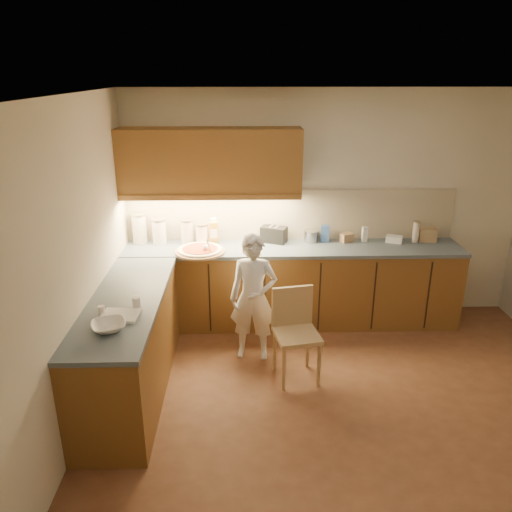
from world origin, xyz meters
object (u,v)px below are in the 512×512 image
object	(u,v)px
wooden_chair	(295,327)
oil_jug	(214,232)
pizza_on_board	(200,250)
toaster	(274,234)
child	(253,298)

from	to	relation	value
wooden_chair	oil_jug	distance (m)	1.58
pizza_on_board	oil_jug	world-z (taller)	oil_jug
toaster	pizza_on_board	bearing A→B (deg)	-133.95
pizza_on_board	wooden_chair	world-z (taller)	pizza_on_board
child	pizza_on_board	bearing A→B (deg)	141.21
pizza_on_board	child	xyz separation A→B (m)	(0.56, -0.58, -0.29)
pizza_on_board	wooden_chair	bearing A→B (deg)	-44.92
wooden_chair	oil_jug	world-z (taller)	oil_jug
pizza_on_board	oil_jug	distance (m)	0.35
child	wooden_chair	xyz separation A→B (m)	(0.38, -0.36, -0.14)
oil_jug	child	bearing A→B (deg)	-64.18
child	wooden_chair	size ratio (longest dim) A/B	1.48
pizza_on_board	wooden_chair	size ratio (longest dim) A/B	0.61
toaster	wooden_chair	bearing A→B (deg)	-60.52
pizza_on_board	toaster	world-z (taller)	pizza_on_board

